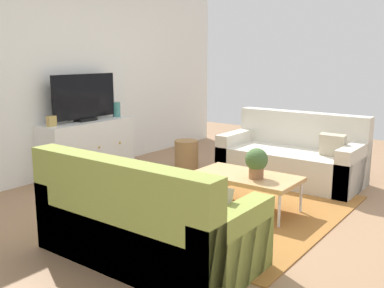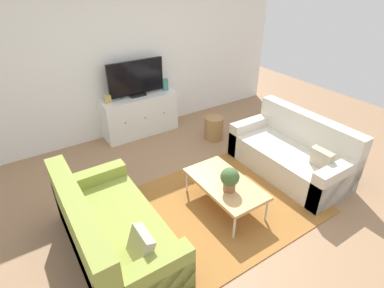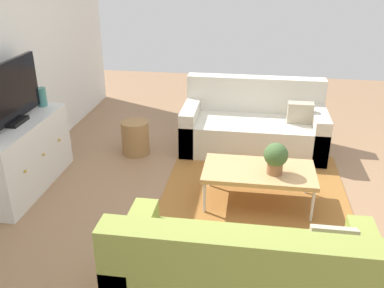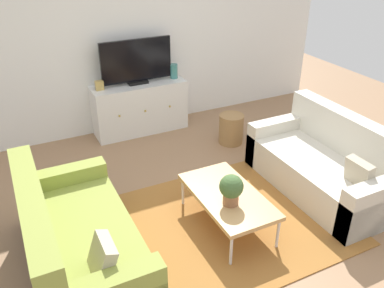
{
  "view_description": "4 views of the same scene",
  "coord_description": "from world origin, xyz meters",
  "px_view_note": "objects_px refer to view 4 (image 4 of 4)",
  "views": [
    {
      "loc": [
        -3.81,
        -2.35,
        1.6
      ],
      "look_at": [
        0.0,
        0.48,
        0.64
      ],
      "focal_mm": 41.07,
      "sensor_mm": 36.0,
      "label": 1
    },
    {
      "loc": [
        -1.96,
        -2.51,
        2.75
      ],
      "look_at": [
        0.0,
        0.48,
        0.64
      ],
      "focal_mm": 28.58,
      "sensor_mm": 36.0,
      "label": 2
    },
    {
      "loc": [
        -3.64,
        -0.07,
        2.3
      ],
      "look_at": [
        0.0,
        0.48,
        0.64
      ],
      "focal_mm": 39.49,
      "sensor_mm": 36.0,
      "label": 3
    },
    {
      "loc": [
        -1.69,
        -2.94,
        2.71
      ],
      "look_at": [
        0.0,
        0.48,
        0.64
      ],
      "focal_mm": 37.77,
      "sensor_mm": 36.0,
      "label": 4
    }
  ],
  "objects_px": {
    "couch_left_side": "(73,244)",
    "potted_plant": "(231,188)",
    "coffee_table": "(228,196)",
    "mantel_clock": "(99,85)",
    "flat_screen_tv": "(136,62)",
    "tv_console": "(140,108)",
    "wicker_basket": "(231,129)",
    "glass_vase": "(174,71)",
    "couch_right_side": "(327,167)"
  },
  "relations": [
    {
      "from": "couch_left_side",
      "to": "coffee_table",
      "type": "bearing_deg",
      "value": -2.72
    },
    {
      "from": "potted_plant",
      "to": "glass_vase",
      "type": "relative_size",
      "value": 1.49
    },
    {
      "from": "wicker_basket",
      "to": "mantel_clock",
      "type": "bearing_deg",
      "value": 149.43
    },
    {
      "from": "potted_plant",
      "to": "mantel_clock",
      "type": "distance_m",
      "value": 2.66
    },
    {
      "from": "tv_console",
      "to": "glass_vase",
      "type": "bearing_deg",
      "value": 0.0
    },
    {
      "from": "mantel_clock",
      "to": "wicker_basket",
      "type": "xyz_separation_m",
      "value": [
        1.56,
        -0.92,
        -0.59
      ]
    },
    {
      "from": "couch_right_side",
      "to": "coffee_table",
      "type": "relative_size",
      "value": 1.62
    },
    {
      "from": "couch_left_side",
      "to": "flat_screen_tv",
      "type": "bearing_deg",
      "value": 58.36
    },
    {
      "from": "couch_left_side",
      "to": "potted_plant",
      "type": "height_order",
      "value": "couch_left_side"
    },
    {
      "from": "couch_right_side",
      "to": "wicker_basket",
      "type": "bearing_deg",
      "value": 105.36
    },
    {
      "from": "mantel_clock",
      "to": "wicker_basket",
      "type": "bearing_deg",
      "value": -30.57
    },
    {
      "from": "couch_left_side",
      "to": "couch_right_side",
      "type": "distance_m",
      "value": 2.88
    },
    {
      "from": "tv_console",
      "to": "wicker_basket",
      "type": "distance_m",
      "value": 1.37
    },
    {
      "from": "potted_plant",
      "to": "wicker_basket",
      "type": "relative_size",
      "value": 0.74
    },
    {
      "from": "couch_right_side",
      "to": "mantel_clock",
      "type": "relative_size",
      "value": 13.52
    },
    {
      "from": "coffee_table",
      "to": "couch_left_side",
      "type": "bearing_deg",
      "value": 177.28
    },
    {
      "from": "mantel_clock",
      "to": "flat_screen_tv",
      "type": "bearing_deg",
      "value": 2.07
    },
    {
      "from": "mantel_clock",
      "to": "couch_left_side",
      "type": "bearing_deg",
      "value": -111.22
    },
    {
      "from": "coffee_table",
      "to": "wicker_basket",
      "type": "relative_size",
      "value": 2.6
    },
    {
      "from": "potted_plant",
      "to": "tv_console",
      "type": "xyz_separation_m",
      "value": [
        0.02,
        2.59,
        -0.19
      ]
    },
    {
      "from": "couch_right_side",
      "to": "flat_screen_tv",
      "type": "relative_size",
      "value": 1.74
    },
    {
      "from": "flat_screen_tv",
      "to": "mantel_clock",
      "type": "xyz_separation_m",
      "value": [
        -0.55,
        -0.02,
        -0.25
      ]
    },
    {
      "from": "couch_left_side",
      "to": "glass_vase",
      "type": "distance_m",
      "value": 3.17
    },
    {
      "from": "potted_plant",
      "to": "wicker_basket",
      "type": "height_order",
      "value": "potted_plant"
    },
    {
      "from": "coffee_table",
      "to": "wicker_basket",
      "type": "xyz_separation_m",
      "value": [
        0.97,
        1.53,
        -0.14
      ]
    },
    {
      "from": "couch_left_side",
      "to": "tv_console",
      "type": "height_order",
      "value": "couch_left_side"
    },
    {
      "from": "coffee_table",
      "to": "tv_console",
      "type": "relative_size",
      "value": 0.81
    },
    {
      "from": "potted_plant",
      "to": "couch_right_side",
      "type": "bearing_deg",
      "value": 8.63
    },
    {
      "from": "flat_screen_tv",
      "to": "glass_vase",
      "type": "relative_size",
      "value": 4.84
    },
    {
      "from": "tv_console",
      "to": "wicker_basket",
      "type": "relative_size",
      "value": 3.22
    },
    {
      "from": "potted_plant",
      "to": "wicker_basket",
      "type": "bearing_deg",
      "value": 58.42
    },
    {
      "from": "tv_console",
      "to": "wicker_basket",
      "type": "bearing_deg",
      "value": -42.48
    },
    {
      "from": "couch_right_side",
      "to": "tv_console",
      "type": "distance_m",
      "value": 2.76
    },
    {
      "from": "flat_screen_tv",
      "to": "mantel_clock",
      "type": "distance_m",
      "value": 0.61
    },
    {
      "from": "glass_vase",
      "to": "couch_left_side",
      "type": "bearing_deg",
      "value": -130.52
    },
    {
      "from": "couch_right_side",
      "to": "coffee_table",
      "type": "distance_m",
      "value": 1.37
    },
    {
      "from": "glass_vase",
      "to": "wicker_basket",
      "type": "xyz_separation_m",
      "value": [
        0.45,
        -0.92,
        -0.63
      ]
    },
    {
      "from": "couch_left_side",
      "to": "glass_vase",
      "type": "bearing_deg",
      "value": 49.48
    },
    {
      "from": "couch_left_side",
      "to": "potted_plant",
      "type": "xyz_separation_m",
      "value": [
        1.46,
        -0.22,
        0.27
      ]
    },
    {
      "from": "potted_plant",
      "to": "tv_console",
      "type": "distance_m",
      "value": 2.6
    },
    {
      "from": "glass_vase",
      "to": "mantel_clock",
      "type": "distance_m",
      "value": 1.11
    },
    {
      "from": "tv_console",
      "to": "mantel_clock",
      "type": "bearing_deg",
      "value": 180.0
    },
    {
      "from": "couch_right_side",
      "to": "couch_left_side",
      "type": "bearing_deg",
      "value": 180.0
    },
    {
      "from": "coffee_table",
      "to": "potted_plant",
      "type": "height_order",
      "value": "potted_plant"
    },
    {
      "from": "couch_left_side",
      "to": "mantel_clock",
      "type": "relative_size",
      "value": 13.52
    },
    {
      "from": "tv_console",
      "to": "glass_vase",
      "type": "distance_m",
      "value": 0.73
    },
    {
      "from": "mantel_clock",
      "to": "couch_right_side",
      "type": "bearing_deg",
      "value": -50.48
    },
    {
      "from": "glass_vase",
      "to": "mantel_clock",
      "type": "relative_size",
      "value": 1.61
    },
    {
      "from": "couch_right_side",
      "to": "coffee_table",
      "type": "xyz_separation_m",
      "value": [
        -1.37,
        -0.07,
        0.07
      ]
    },
    {
      "from": "couch_right_side",
      "to": "wicker_basket",
      "type": "relative_size",
      "value": 4.2
    }
  ]
}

